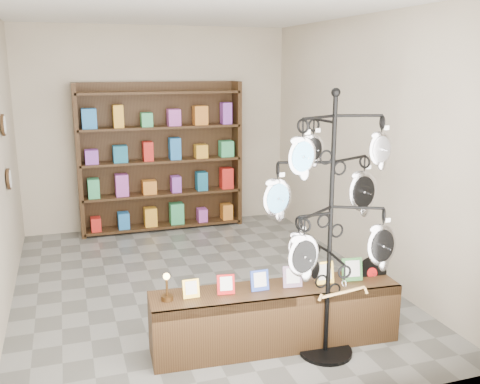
{
  "coord_description": "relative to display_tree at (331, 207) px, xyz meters",
  "views": [
    {
      "loc": [
        -1.35,
        -5.54,
        2.44
      ],
      "look_at": [
        0.15,
        -1.0,
        1.3
      ],
      "focal_mm": 40.0,
      "sensor_mm": 36.0,
      "label": 1
    }
  ],
  "objects": [
    {
      "name": "ground",
      "position": [
        -0.67,
        1.79,
        -1.31
      ],
      "size": [
        5.0,
        5.0,
        0.0
      ],
      "primitive_type": "plane",
      "color": "slate",
      "rests_on": "ground"
    },
    {
      "name": "room_envelope",
      "position": [
        -0.67,
        1.79,
        0.54
      ],
      "size": [
        5.0,
        5.0,
        5.0
      ],
      "color": "#C1B49C",
      "rests_on": "ground"
    },
    {
      "name": "display_tree",
      "position": [
        0.0,
        0.0,
        0.0
      ],
      "size": [
        1.16,
        1.02,
        2.27
      ],
      "rotation": [
        0.0,
        0.0,
        0.08
      ],
      "color": "black",
      "rests_on": "ground"
    },
    {
      "name": "front_shelf",
      "position": [
        -0.36,
        0.27,
        -1.04
      ],
      "size": [
        2.22,
        0.59,
        0.78
      ],
      "rotation": [
        0.0,
        0.0,
        -0.07
      ],
      "color": "black",
      "rests_on": "ground"
    },
    {
      "name": "back_shelving",
      "position": [
        -0.67,
        4.08,
        -0.28
      ],
      "size": [
        2.42,
        0.36,
        2.2
      ],
      "color": "black",
      "rests_on": "ground"
    },
    {
      "name": "wall_clocks",
      "position": [
        -2.64,
        2.59,
        0.19
      ],
      "size": [
        0.03,
        0.24,
        0.84
      ],
      "color": "black",
      "rests_on": "ground"
    }
  ]
}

